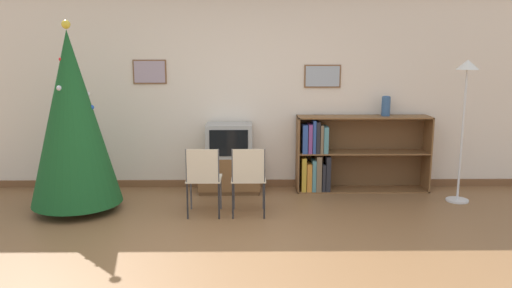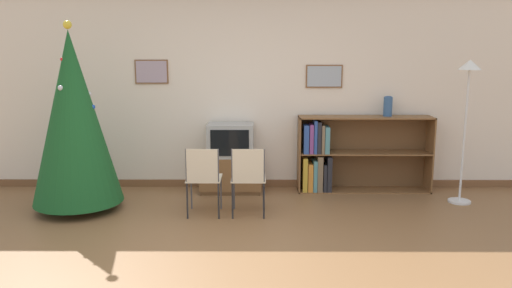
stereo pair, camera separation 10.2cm
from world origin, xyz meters
name	(u,v)px [view 1 (the left image)]	position (x,y,z in m)	size (l,w,h in m)	color
ground_plane	(235,263)	(0.00, 0.00, 0.00)	(24.00, 24.00, 0.00)	brown
wall_back	(240,91)	(0.00, 2.63, 1.35)	(8.42, 0.11, 2.70)	silver
christmas_tree	(72,119)	(-1.94, 1.55, 1.12)	(1.06, 1.06, 2.25)	maroon
tv_console	(230,174)	(-0.14, 2.34, 0.25)	(0.83, 0.44, 0.49)	brown
television	(229,140)	(-0.14, 2.33, 0.72)	(0.61, 0.43, 0.44)	#9E9E99
folding_chair_left	(203,177)	(-0.40, 1.30, 0.47)	(0.40, 0.40, 0.82)	beige
folding_chair_right	(248,177)	(0.12, 1.30, 0.47)	(0.40, 0.40, 0.82)	beige
bookshelf	(339,156)	(1.36, 2.39, 0.49)	(1.80, 0.36, 1.03)	brown
vase	(386,106)	(1.98, 2.42, 1.17)	(0.12, 0.12, 0.27)	#335684
standing_lamp	(465,94)	(2.80, 1.86, 1.38)	(0.28, 0.28, 1.80)	silver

